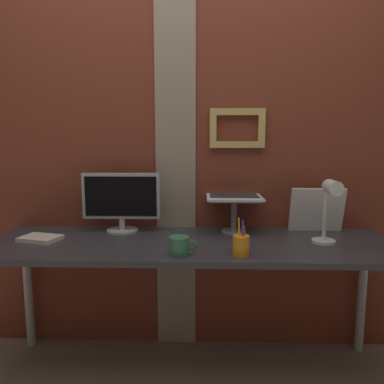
# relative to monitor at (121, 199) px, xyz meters

# --- Properties ---
(brick_wall_back) EXTENTS (3.49, 0.15, 2.63)m
(brick_wall_back) POSITION_rel_monitor_xyz_m (0.35, 0.18, 0.36)
(brick_wall_back) COLOR brown
(brick_wall_back) RESTS_ON ground_plane
(desk) EXTENTS (2.17, 0.65, 0.76)m
(desk) POSITION_rel_monitor_xyz_m (0.41, -0.20, -0.26)
(desk) COLOR #333338
(desk) RESTS_ON ground_plane
(monitor) EXTENTS (0.45, 0.18, 0.34)m
(monitor) POSITION_rel_monitor_xyz_m (0.00, 0.00, 0.00)
(monitor) COLOR #ADB2B7
(monitor) RESTS_ON desk
(laptop_stand) EXTENTS (0.28, 0.22, 0.20)m
(laptop_stand) POSITION_rel_monitor_xyz_m (0.65, 0.00, -0.06)
(laptop_stand) COLOR gray
(laptop_stand) RESTS_ON desk
(laptop) EXTENTS (0.32, 0.32, 0.21)m
(laptop) POSITION_rel_monitor_xyz_m (0.65, 0.07, 0.06)
(laptop) COLOR white
(laptop) RESTS_ON laptop_stand
(whiteboard_panel) EXTENTS (0.31, 0.07, 0.26)m
(whiteboard_panel) POSITION_rel_monitor_xyz_m (1.13, 0.03, -0.06)
(whiteboard_panel) COLOR white
(whiteboard_panel) RESTS_ON desk
(desk_lamp) EXTENTS (0.12, 0.20, 0.34)m
(desk_lamp) POSITION_rel_monitor_xyz_m (1.10, -0.26, 0.02)
(desk_lamp) COLOR white
(desk_lamp) RESTS_ON desk
(pen_cup) EXTENTS (0.08, 0.08, 0.18)m
(pen_cup) POSITION_rel_monitor_xyz_m (0.65, -0.43, -0.14)
(pen_cup) COLOR orange
(pen_cup) RESTS_ON desk
(coffee_mug) EXTENTS (0.13, 0.09, 0.09)m
(coffee_mug) POSITION_rel_monitor_xyz_m (0.36, -0.43, -0.15)
(coffee_mug) COLOR #33724C
(coffee_mug) RESTS_ON desk
(paper_clutter_stack) EXTENTS (0.23, 0.19, 0.02)m
(paper_clutter_stack) POSITION_rel_monitor_xyz_m (-0.39, -0.20, -0.18)
(paper_clutter_stack) COLOR silver
(paper_clutter_stack) RESTS_ON desk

